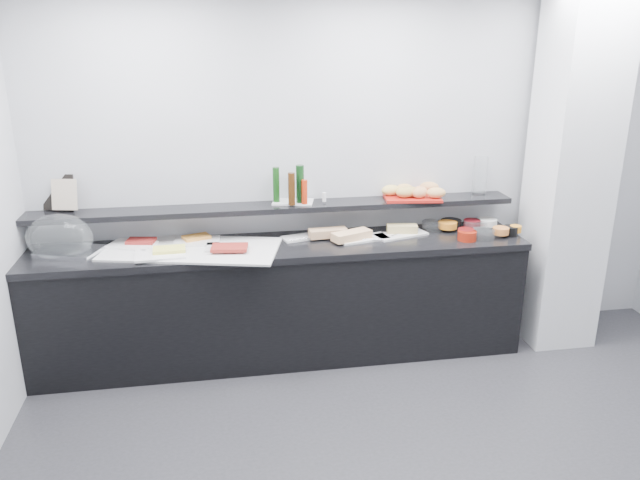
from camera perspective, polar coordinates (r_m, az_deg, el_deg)
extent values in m
cube|color=#AFB2B6|center=(4.84, 4.20, 6.29)|extent=(5.00, 0.02, 2.70)
cube|color=silver|center=(5.09, 21.89, 5.62)|extent=(0.50, 0.50, 2.70)
cube|color=black|center=(4.73, -3.51, -5.81)|extent=(3.60, 0.60, 0.85)
cube|color=black|center=(4.56, -3.62, -0.66)|extent=(3.62, 0.62, 0.05)
cube|color=black|center=(4.65, -3.91, 3.01)|extent=(3.60, 0.25, 0.04)
cube|color=silver|center=(4.66, -21.87, -1.01)|extent=(0.48, 0.40, 0.04)
ellipsoid|color=silver|center=(4.64, -22.70, 0.16)|extent=(0.49, 0.36, 0.34)
cube|color=silver|center=(4.51, -11.64, -0.81)|extent=(1.32, 0.85, 0.01)
cube|color=white|center=(4.66, -16.86, -0.44)|extent=(0.37, 0.31, 0.01)
cube|color=maroon|center=(4.67, -16.04, -0.07)|extent=(0.22, 0.16, 0.02)
cube|color=white|center=(4.62, -11.19, -0.13)|extent=(0.34, 0.24, 0.01)
cube|color=orange|center=(4.66, -11.23, 0.26)|extent=(0.22, 0.18, 0.02)
cube|color=white|center=(4.41, -14.40, -1.31)|extent=(0.36, 0.25, 0.01)
cube|color=#F5F05F|center=(4.44, -13.62, -0.84)|extent=(0.23, 0.15, 0.02)
cube|color=silver|center=(4.47, -8.63, -0.63)|extent=(0.29, 0.21, 0.01)
cube|color=maroon|center=(4.40, -8.27, -0.68)|extent=(0.27, 0.19, 0.02)
cube|color=silver|center=(4.68, -1.40, 0.29)|extent=(0.37, 0.23, 0.01)
cube|color=tan|center=(4.65, 0.74, 0.66)|extent=(0.29, 0.13, 0.06)
cylinder|color=silver|center=(4.60, -1.94, 0.08)|extent=(0.16, 0.04, 0.01)
cube|color=white|center=(4.65, 3.96, 0.13)|extent=(0.41, 0.24, 0.01)
cube|color=#E6AE78|center=(4.60, 2.91, 0.42)|extent=(0.32, 0.22, 0.06)
cylinder|color=silver|center=(4.60, 4.78, 0.04)|extent=(0.16, 0.04, 0.01)
cube|color=silver|center=(4.77, 7.39, 0.50)|extent=(0.43, 0.28, 0.01)
cube|color=tan|center=(4.79, 7.50, 1.03)|extent=(0.24, 0.13, 0.06)
cylinder|color=silver|center=(4.75, 7.18, 0.57)|extent=(0.14, 0.09, 0.01)
cylinder|color=white|center=(4.93, 10.20, 1.30)|extent=(0.19, 0.19, 0.07)
cylinder|color=orange|center=(4.94, 11.58, 1.36)|extent=(0.18, 0.18, 0.05)
cylinder|color=black|center=(5.00, 11.89, 1.42)|extent=(0.19, 0.19, 0.07)
cylinder|color=maroon|center=(5.03, 13.74, 1.52)|extent=(0.17, 0.17, 0.05)
cylinder|color=white|center=(5.01, 13.98, 1.32)|extent=(0.22, 0.22, 0.07)
cylinder|color=white|center=(5.08, 15.02, 1.61)|extent=(0.19, 0.19, 0.05)
cylinder|color=maroon|center=(4.75, 13.30, 0.40)|extent=(0.18, 0.18, 0.07)
cylinder|color=#5A0D0C|center=(4.78, 13.20, 0.70)|extent=(0.13, 0.13, 0.05)
cylinder|color=white|center=(4.81, 14.67, 0.51)|extent=(0.20, 0.20, 0.07)
cylinder|color=orange|center=(4.89, 16.20, 0.82)|extent=(0.13, 0.13, 0.05)
cylinder|color=black|center=(4.95, 17.02, 0.82)|extent=(0.15, 0.15, 0.07)
cylinder|color=orange|center=(4.97, 17.45, 0.98)|extent=(0.10, 0.10, 0.05)
cube|color=black|center=(4.85, -22.82, 4.04)|extent=(0.23, 0.13, 0.26)
cube|color=tan|center=(4.76, -22.34, 3.87)|extent=(0.19, 0.09, 0.22)
cube|color=white|center=(4.69, -2.48, 3.50)|extent=(0.33, 0.25, 0.01)
cylinder|color=#103C10|center=(4.66, -4.03, 5.07)|extent=(0.06, 0.06, 0.26)
cylinder|color=#3C200A|center=(4.56, -2.62, 4.69)|extent=(0.05, 0.05, 0.24)
cylinder|color=#0E3613|center=(4.62, -1.84, 5.14)|extent=(0.08, 0.08, 0.28)
cylinder|color=red|center=(4.59, -1.42, 4.41)|extent=(0.05, 0.05, 0.18)
cylinder|color=silver|center=(4.64, -1.61, 3.86)|extent=(0.03, 0.03, 0.07)
cylinder|color=silver|center=(4.67, 0.39, 3.95)|extent=(0.04, 0.04, 0.07)
cube|color=#B21B13|center=(4.86, 8.38, 3.90)|extent=(0.46, 0.35, 0.02)
ellipsoid|color=#D8B352|center=(4.85, 6.48, 4.56)|extent=(0.17, 0.13, 0.08)
ellipsoid|color=tan|center=(4.90, 7.72, 4.66)|extent=(0.14, 0.10, 0.08)
ellipsoid|color=tan|center=(4.99, 9.96, 4.79)|extent=(0.18, 0.15, 0.08)
ellipsoid|color=#B59345|center=(4.80, 7.85, 4.35)|extent=(0.17, 0.13, 0.08)
ellipsoid|color=tan|center=(4.79, 9.11, 4.28)|extent=(0.14, 0.10, 0.08)
ellipsoid|color=tan|center=(4.82, 10.56, 4.27)|extent=(0.16, 0.11, 0.08)
ellipsoid|color=#AA8241|center=(4.82, 8.30, 4.41)|extent=(0.14, 0.12, 0.08)
ellipsoid|color=#D0824F|center=(4.84, 9.11, 4.42)|extent=(0.12, 0.08, 0.08)
cylinder|color=silver|center=(5.05, 14.42, 5.71)|extent=(0.14, 0.14, 0.30)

